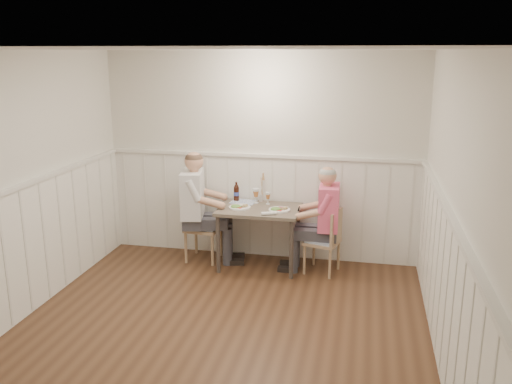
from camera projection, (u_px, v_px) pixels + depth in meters
ground_plane at (214, 340)px, 4.99m from camera, size 4.50×4.50×0.00m
room_shell at (210, 180)px, 4.61m from camera, size 4.04×4.54×2.60m
wainscot at (231, 245)px, 5.47m from camera, size 4.00×4.49×1.34m
dining_table at (259, 216)px, 6.56m from camera, size 0.98×0.70×0.75m
chair_right at (326, 239)px, 6.42m from camera, size 0.45×0.45×0.79m
chair_left at (199, 224)px, 6.84m from camera, size 0.43×0.43×0.87m
man_in_pink at (325, 228)px, 6.43m from camera, size 0.61×0.43×1.32m
diner_cream at (197, 216)px, 6.73m from camera, size 0.72×0.51×1.43m
plate_man at (279, 209)px, 6.42m from camera, size 0.26×0.26×0.07m
plate_diner at (239, 206)px, 6.52m from camera, size 0.26×0.26×0.07m
beer_glass_a at (268, 196)px, 6.67m from camera, size 0.06×0.06×0.15m
beer_glass_b at (256, 193)px, 6.72m from camera, size 0.07×0.07×0.19m
beer_bottle at (236, 193)px, 6.82m from camera, size 0.07×0.07×0.24m
rolled_napkin at (269, 213)px, 6.25m from camera, size 0.18×0.11×0.04m
grass_vase at (261, 188)px, 6.79m from camera, size 0.04×0.04×0.39m
gingham_mat at (243, 202)px, 6.79m from camera, size 0.33×0.28×0.01m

